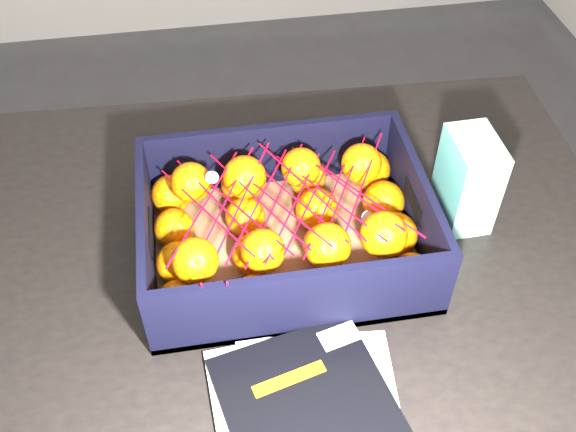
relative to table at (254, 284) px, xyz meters
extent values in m
plane|color=#3C3C3F|center=(-0.15, 0.23, -0.65)|extent=(3.50, 3.50, 0.00)
cube|color=black|center=(0.00, 0.00, 0.08)|extent=(1.23, 0.85, 0.04)
cylinder|color=black|center=(-0.55, 0.35, -0.30)|extent=(0.06, 0.06, 0.71)
cylinder|color=black|center=(0.55, 0.35, -0.30)|extent=(0.06, 0.06, 0.71)
cube|color=silver|center=(0.05, -0.32, 0.10)|extent=(0.24, 0.30, 0.01)
cube|color=silver|center=(0.02, -0.32, 0.11)|extent=(0.23, 0.29, 0.01)
cube|color=black|center=(0.04, -0.32, 0.11)|extent=(0.26, 0.32, 0.01)
cube|color=orange|center=(0.02, -0.13, 0.12)|extent=(0.09, 0.07, 0.00)
cube|color=white|center=(0.10, -0.20, 0.12)|extent=(0.06, 0.04, 0.00)
cube|color=orange|center=(0.02, -0.25, 0.12)|extent=(0.10, 0.04, 0.00)
cube|color=brown|center=(0.05, -0.02, 0.10)|extent=(0.42, 0.32, 0.01)
cube|color=black|center=(0.05, 0.13, 0.16)|extent=(0.42, 0.01, 0.13)
cube|color=black|center=(0.05, -0.17, 0.16)|extent=(0.42, 0.01, 0.13)
cube|color=black|center=(-0.16, -0.02, 0.16)|extent=(0.01, 0.29, 0.13)
cube|color=black|center=(0.25, -0.02, 0.16)|extent=(0.01, 0.29, 0.13)
sphere|color=orange|center=(-0.12, -0.13, 0.14)|extent=(0.07, 0.07, 0.07)
sphere|color=orange|center=(-0.11, -0.06, 0.14)|extent=(0.06, 0.06, 0.06)
sphere|color=orange|center=(-0.12, 0.02, 0.14)|extent=(0.06, 0.06, 0.06)
sphere|color=orange|center=(-0.12, 0.09, 0.14)|extent=(0.06, 0.06, 0.06)
sphere|color=orange|center=(-0.01, -0.13, 0.14)|extent=(0.06, 0.06, 0.06)
sphere|color=orange|center=(0.00, -0.06, 0.14)|extent=(0.06, 0.06, 0.06)
sphere|color=orange|center=(-0.01, 0.02, 0.14)|extent=(0.06, 0.06, 0.06)
sphere|color=orange|center=(0.00, 0.10, 0.14)|extent=(0.07, 0.07, 0.07)
sphere|color=orange|center=(0.11, -0.13, 0.14)|extent=(0.07, 0.07, 0.07)
sphere|color=orange|center=(0.10, -0.05, 0.14)|extent=(0.06, 0.06, 0.06)
sphere|color=orange|center=(0.11, 0.02, 0.14)|extent=(0.07, 0.07, 0.07)
sphere|color=orange|center=(0.11, 0.10, 0.14)|extent=(0.06, 0.06, 0.06)
sphere|color=orange|center=(0.22, -0.13, 0.14)|extent=(0.06, 0.06, 0.06)
sphere|color=orange|center=(0.21, -0.05, 0.14)|extent=(0.07, 0.07, 0.07)
sphere|color=orange|center=(0.22, 0.02, 0.14)|extent=(0.07, 0.07, 0.07)
sphere|color=orange|center=(0.21, 0.10, 0.14)|extent=(0.07, 0.07, 0.07)
sphere|color=orange|center=(-0.09, -0.10, 0.20)|extent=(0.07, 0.07, 0.07)
sphere|color=orange|center=(-0.08, 0.06, 0.20)|extent=(0.06, 0.06, 0.06)
sphere|color=orange|center=(0.01, -0.10, 0.20)|extent=(0.06, 0.06, 0.06)
sphere|color=orange|center=(0.00, 0.06, 0.20)|extent=(0.07, 0.07, 0.07)
sphere|color=orange|center=(0.10, -0.10, 0.20)|extent=(0.07, 0.07, 0.07)
sphere|color=orange|center=(0.09, 0.06, 0.20)|extent=(0.06, 0.06, 0.06)
sphere|color=orange|center=(0.18, -0.09, 0.20)|extent=(0.07, 0.07, 0.07)
sphere|color=orange|center=(0.18, 0.06, 0.20)|extent=(0.06, 0.06, 0.06)
cylinder|color=red|center=(-0.07, -0.02, 0.21)|extent=(0.12, 0.22, 0.03)
cylinder|color=red|center=(-0.04, -0.02, 0.21)|extent=(0.12, 0.22, 0.00)
cylinder|color=red|center=(-0.01, -0.03, 0.21)|extent=(0.12, 0.22, 0.03)
cylinder|color=red|center=(0.01, -0.01, 0.21)|extent=(0.12, 0.22, 0.00)
cylinder|color=red|center=(0.04, -0.02, 0.21)|extent=(0.12, 0.22, 0.03)
cylinder|color=red|center=(0.06, -0.01, 0.21)|extent=(0.12, 0.22, 0.02)
cylinder|color=red|center=(0.09, -0.01, 0.22)|extent=(0.12, 0.22, 0.01)
cylinder|color=red|center=(0.11, -0.02, 0.21)|extent=(0.12, 0.22, 0.02)
cylinder|color=red|center=(0.14, -0.01, 0.22)|extent=(0.12, 0.22, 0.02)
cylinder|color=red|center=(0.17, -0.02, 0.21)|extent=(0.12, 0.22, 0.03)
cylinder|color=red|center=(-0.07, -0.02, 0.22)|extent=(0.12, 0.22, 0.01)
cylinder|color=red|center=(-0.04, -0.02, 0.21)|extent=(0.12, 0.22, 0.03)
cylinder|color=red|center=(-0.01, -0.01, 0.21)|extent=(0.12, 0.22, 0.04)
cylinder|color=red|center=(0.01, -0.02, 0.21)|extent=(0.12, 0.22, 0.01)
cylinder|color=red|center=(0.04, -0.02, 0.21)|extent=(0.12, 0.22, 0.02)
cylinder|color=red|center=(0.06, -0.03, 0.21)|extent=(0.12, 0.22, 0.02)
cylinder|color=red|center=(0.09, -0.03, 0.22)|extent=(0.12, 0.22, 0.03)
cylinder|color=red|center=(0.11, -0.03, 0.21)|extent=(0.12, 0.22, 0.02)
cylinder|color=red|center=(0.14, -0.01, 0.21)|extent=(0.12, 0.22, 0.00)
cylinder|color=red|center=(0.17, -0.01, 0.22)|extent=(0.12, 0.22, 0.01)
cylinder|color=red|center=(-0.08, -0.16, 0.20)|extent=(0.00, 0.03, 0.09)
cylinder|color=red|center=(-0.05, -0.16, 0.20)|extent=(0.01, 0.04, 0.08)
cube|color=silver|center=(0.35, 0.01, 0.18)|extent=(0.07, 0.11, 0.16)
camera|label=1|loc=(-0.06, -0.69, 0.89)|focal=41.24mm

